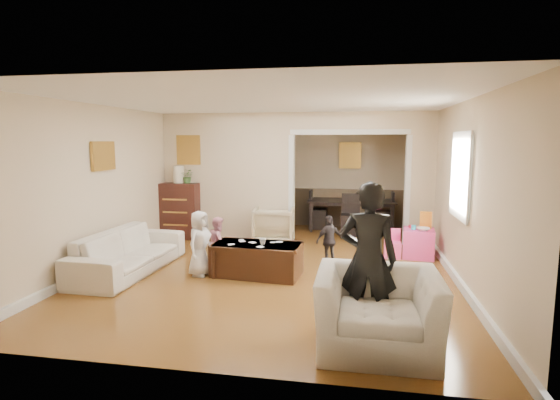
% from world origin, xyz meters
% --- Properties ---
extents(floor, '(7.00, 7.00, 0.00)m').
position_xyz_m(floor, '(0.00, 0.00, 0.00)').
color(floor, olive).
rests_on(floor, ground).
extents(partition_left, '(2.75, 0.18, 2.60)m').
position_xyz_m(partition_left, '(-1.38, 1.80, 1.30)').
color(partition_left, beige).
rests_on(partition_left, ground).
extents(partition_right, '(0.55, 0.18, 2.60)m').
position_xyz_m(partition_right, '(2.48, 1.80, 1.30)').
color(partition_right, beige).
rests_on(partition_right, ground).
extents(partition_header, '(2.22, 0.18, 0.35)m').
position_xyz_m(partition_header, '(1.10, 1.80, 2.42)').
color(partition_header, beige).
rests_on(partition_header, partition_right).
extents(window_pane, '(0.03, 0.95, 1.10)m').
position_xyz_m(window_pane, '(2.73, -0.40, 1.55)').
color(window_pane, white).
rests_on(window_pane, ground).
extents(framed_art_partition, '(0.45, 0.03, 0.55)m').
position_xyz_m(framed_art_partition, '(-2.20, 1.70, 1.85)').
color(framed_art_partition, brown).
rests_on(framed_art_partition, partition_left).
extents(framed_art_sofa_wall, '(0.03, 0.55, 0.40)m').
position_xyz_m(framed_art_sofa_wall, '(-2.71, -0.60, 1.80)').
color(framed_art_sofa_wall, brown).
extents(framed_art_alcove, '(0.45, 0.03, 0.55)m').
position_xyz_m(framed_art_alcove, '(1.10, 3.44, 1.70)').
color(framed_art_alcove, brown).
extents(sofa, '(0.95, 2.25, 0.65)m').
position_xyz_m(sofa, '(-2.22, -0.83, 0.32)').
color(sofa, white).
rests_on(sofa, ground).
extents(armchair_back, '(0.85, 0.87, 0.73)m').
position_xyz_m(armchair_back, '(-0.34, 1.40, 0.37)').
color(armchair_back, tan).
rests_on(armchair_back, ground).
extents(armchair_front, '(1.18, 1.03, 0.77)m').
position_xyz_m(armchair_front, '(1.49, -2.76, 0.38)').
color(armchair_front, white).
rests_on(armchair_front, ground).
extents(dresser, '(0.85, 0.48, 1.17)m').
position_xyz_m(dresser, '(-2.40, 1.61, 0.58)').
color(dresser, '#34130F').
rests_on(dresser, ground).
extents(table_lamp, '(0.22, 0.22, 0.36)m').
position_xyz_m(table_lamp, '(-2.40, 1.61, 1.35)').
color(table_lamp, beige).
rests_on(table_lamp, dresser).
extents(potted_plant, '(0.26, 0.23, 0.29)m').
position_xyz_m(potted_plant, '(-2.20, 1.61, 1.31)').
color(potted_plant, '#446B2F').
rests_on(potted_plant, dresser).
extents(coffee_table, '(1.37, 0.78, 0.49)m').
position_xyz_m(coffee_table, '(-0.20, -0.66, 0.25)').
color(coffee_table, '#331A10').
rests_on(coffee_table, ground).
extents(coffee_cup, '(0.11, 0.11, 0.10)m').
position_xyz_m(coffee_cup, '(-0.10, -0.71, 0.54)').
color(coffee_cup, silver).
rests_on(coffee_cup, coffee_table).
extents(play_table, '(0.58, 0.58, 0.50)m').
position_xyz_m(play_table, '(2.36, 0.84, 0.25)').
color(play_table, '#DB398B').
rests_on(play_table, ground).
extents(cereal_box, '(0.21, 0.09, 0.30)m').
position_xyz_m(cereal_box, '(2.48, 0.94, 0.65)').
color(cereal_box, yellow).
rests_on(cereal_box, play_table).
extents(cyan_cup, '(0.08, 0.08, 0.08)m').
position_xyz_m(cyan_cup, '(2.26, 0.79, 0.54)').
color(cyan_cup, '#27B3C7').
rests_on(cyan_cup, play_table).
extents(toy_block, '(0.09, 0.08, 0.05)m').
position_xyz_m(toy_block, '(2.24, 0.96, 0.53)').
color(toy_block, red).
rests_on(toy_block, play_table).
extents(play_bowl, '(0.26, 0.26, 0.06)m').
position_xyz_m(play_bowl, '(2.41, 0.72, 0.53)').
color(play_bowl, silver).
rests_on(play_bowl, play_table).
extents(dining_table, '(2.01, 1.17, 0.69)m').
position_xyz_m(dining_table, '(1.15, 3.10, 0.35)').
color(dining_table, black).
rests_on(dining_table, ground).
extents(adult_person, '(0.62, 0.43, 1.63)m').
position_xyz_m(adult_person, '(1.40, -2.47, 0.82)').
color(adult_person, black).
rests_on(adult_person, ground).
extents(child_kneel_a, '(0.44, 0.55, 1.00)m').
position_xyz_m(child_kneel_a, '(-1.05, -0.81, 0.50)').
color(child_kneel_a, silver).
rests_on(child_kneel_a, ground).
extents(child_kneel_b, '(0.40, 0.47, 0.83)m').
position_xyz_m(child_kneel_b, '(-0.90, -0.36, 0.41)').
color(child_kneel_b, pink).
rests_on(child_kneel_b, ground).
extents(child_toddler, '(0.52, 0.44, 0.83)m').
position_xyz_m(child_toddler, '(0.85, 0.09, 0.42)').
color(child_toddler, black).
rests_on(child_toddler, ground).
extents(craft_papers, '(0.80, 0.50, 0.00)m').
position_xyz_m(craft_papers, '(-0.25, -0.63, 0.49)').
color(craft_papers, white).
rests_on(craft_papers, coffee_table).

